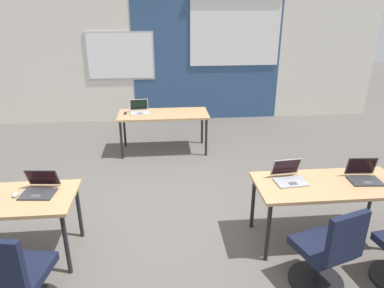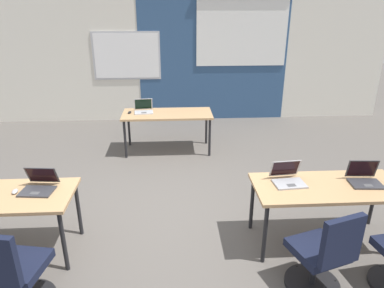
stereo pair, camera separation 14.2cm
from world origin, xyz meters
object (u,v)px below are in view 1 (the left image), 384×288
laptop_near_right_inner (289,177)px  laptop_near_left_inner (40,188)px  mouse_near_left_inner (15,195)px  desk_near_right (328,188)px  chair_near_left_inner (19,281)px  chair_near_right_inner (326,255)px  desk_far_center (163,116)px  laptop_near_right_end (364,176)px  mouse_far_left (125,113)px  laptop_far_left (139,110)px

laptop_near_right_inner → laptop_near_left_inner: bearing=175.2°
laptop_near_right_inner → mouse_near_left_inner: bearing=176.3°
desk_near_right → laptop_near_right_inner: (-0.42, 0.10, 0.11)m
chair_near_left_inner → laptop_near_right_inner: 2.78m
laptop_near_right_inner → chair_near_right_inner: size_ratio=0.39×
laptop_near_left_inner → mouse_near_left_inner: laptop_near_left_inner is taller
desk_far_center → chair_near_left_inner: 3.82m
laptop_near_right_end → chair_near_left_inner: (-3.44, -0.84, -0.39)m
chair_near_left_inner → chair_near_right_inner: 2.70m
laptop_near_right_inner → laptop_near_right_end: bearing=-9.0°
desk_far_center → mouse_far_left: bearing=178.0°
desk_far_center → laptop_near_left_inner: (-1.31, -2.71, 0.11)m
chair_near_right_inner → laptop_far_left: 4.08m
chair_near_left_inner → laptop_near_right_end: bearing=-156.0°
laptop_near_right_inner → mouse_far_left: laptop_near_right_inner is taller
laptop_near_right_inner → mouse_far_left: size_ratio=3.33×
desk_far_center → chair_near_right_inner: 3.82m
desk_far_center → mouse_far_left: 0.68m
desk_near_right → chair_near_left_inner: bearing=-165.3°
laptop_near_left_inner → chair_near_left_inner: size_ratio=0.39×
desk_far_center → mouse_far_left: (-0.67, 0.02, 0.08)m
desk_near_right → chair_near_left_inner: 3.14m
desk_near_right → laptop_near_right_inner: size_ratio=4.50×
desk_near_right → laptop_near_right_end: (0.41, 0.04, 0.11)m
mouse_near_left_inner → laptop_near_right_inner: (2.87, 0.06, 0.03)m
mouse_near_left_inner → laptop_near_right_inner: 2.87m
desk_far_center → mouse_near_left_inner: bearing=-119.1°
mouse_far_left → chair_near_left_inner: bearing=-99.5°
chair_near_right_inner → mouse_far_left: (-2.10, 3.55, 0.36)m
laptop_near_left_inner → chair_near_left_inner: (0.04, -0.88, -0.39)m
laptop_far_left → desk_far_center: bearing=-16.9°
laptop_far_left → mouse_far_left: laptop_far_left is taller
desk_far_center → laptop_near_right_end: bearing=-51.9°
mouse_near_left_inner → laptop_near_right_end: bearing=0.1°
laptop_near_right_end → mouse_near_left_inner: bearing=-176.0°
laptop_near_left_inner → chair_near_right_inner: laptop_near_left_inner is taller
laptop_near_left_inner → laptop_near_right_inner: bearing=6.2°
desk_near_right → chair_near_right_inner: bearing=-114.1°
laptop_near_right_end → desk_far_center: bearing=132.0°
mouse_near_left_inner → desk_far_center: bearing=60.9°
desk_far_center → laptop_near_left_inner: laptop_near_left_inner is taller
laptop_near_right_end → laptop_far_left: 3.84m
mouse_near_left_inner → laptop_far_left: 3.06m
desk_near_right → laptop_near_right_end: laptop_near_right_end is taller
laptop_near_left_inner → chair_near_right_inner: (2.74, -0.82, -0.39)m
desk_near_right → chair_near_right_inner: chair_near_right_inner is taller
laptop_near_right_inner → laptop_far_left: (-1.76, 2.78, 0.00)m
mouse_far_left → desk_far_center: bearing=-2.0°
laptop_near_right_end → laptop_near_right_inner: bearing=179.9°
desk_far_center → chair_near_left_inner: size_ratio=1.74×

